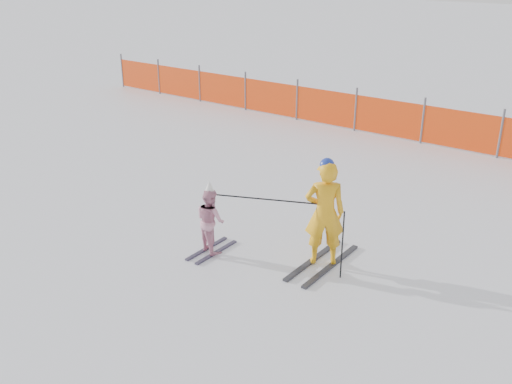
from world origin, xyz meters
TOP-DOWN VIEW (x-y plane):
  - ground at (0.00, 0.00)m, footprint 120.00×120.00m
  - adult at (1.27, 0.62)m, footprint 0.76×1.67m
  - child at (-0.47, -0.15)m, footprint 0.65×1.02m
  - ski_poles at (0.94, 0.31)m, footprint 2.09×0.69m
  - safety_fence at (-3.44, 7.87)m, footprint 17.21×0.06m

SIDE VIEW (x-z plane):
  - ground at x=0.00m, z-range 0.00..0.00m
  - safety_fence at x=-3.44m, z-range -0.07..1.18m
  - child at x=-0.47m, z-range -0.06..1.25m
  - ski_poles at x=0.94m, z-range 0.29..1.43m
  - adult at x=1.27m, z-range 0.00..1.83m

